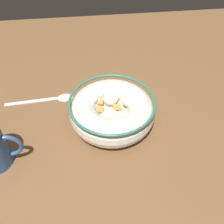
{
  "coord_description": "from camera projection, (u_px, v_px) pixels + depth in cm",
  "views": [
    {
      "loc": [
        -4.72,
        -39.38,
        44.4
      ],
      "look_at": [
        0.0,
        0.0,
        3.0
      ],
      "focal_mm": 40.82,
      "sensor_mm": 36.0,
      "label": 1
    }
  ],
  "objects": [
    {
      "name": "ground_plane",
      "position": [
        112.0,
        124.0,
        0.6
      ],
      "size": [
        108.14,
        108.14,
        2.0
      ],
      "primitive_type": "cube",
      "color": "brown"
    },
    {
      "name": "cereal_bowl",
      "position": [
        112.0,
        111.0,
        0.57
      ],
      "size": [
        19.2,
        19.2,
        6.42
      ],
      "color": "silver",
      "rests_on": "ground_plane"
    },
    {
      "name": "spoon",
      "position": [
        54.0,
        98.0,
        0.64
      ],
      "size": [
        17.14,
        3.17,
        0.8
      ],
      "color": "silver",
      "rests_on": "ground_plane"
    }
  ]
}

